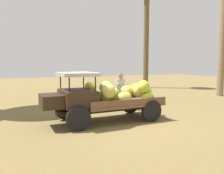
# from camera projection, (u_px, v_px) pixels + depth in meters

# --- Properties ---
(ground_plane) EXTENTS (60.00, 60.00, 0.00)m
(ground_plane) POSITION_uv_depth(u_px,v_px,m) (116.00, 121.00, 8.31)
(ground_plane) COLOR olive
(truck) EXTENTS (4.53, 1.90, 1.84)m
(truck) POSITION_uv_depth(u_px,v_px,m) (104.00, 97.00, 8.21)
(truck) COLOR #312116
(truck) RESTS_ON ground
(farmer) EXTENTS (0.54, 0.50, 1.72)m
(farmer) POSITION_uv_depth(u_px,v_px,m) (121.00, 89.00, 10.38)
(farmer) COLOR #BBB8A1
(farmer) RESTS_ON ground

